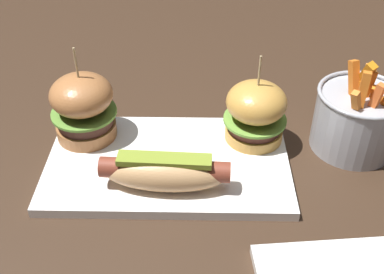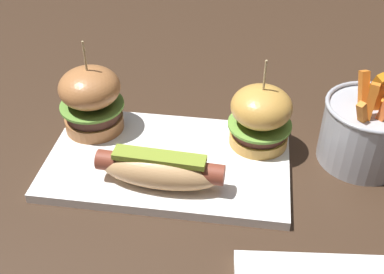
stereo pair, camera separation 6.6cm
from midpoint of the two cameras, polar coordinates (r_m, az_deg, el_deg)
name	(u,v)px [view 1 (the left image)]	position (r m, az deg, el deg)	size (l,w,h in m)	color
ground_plane	(168,166)	(0.70, -5.54, -3.61)	(3.00, 3.00, 0.00)	#382619
platter_main	(168,163)	(0.69, -5.58, -3.17)	(0.34, 0.21, 0.01)	white
hot_dog	(168,172)	(0.63, -5.83, -4.22)	(0.17, 0.06, 0.05)	tan
slider_left	(83,107)	(0.72, -15.32, 3.40)	(0.10, 0.10, 0.15)	#AC6D3D
slider_right	(256,112)	(0.70, 4.87, 2.91)	(0.09, 0.09, 0.14)	gold
fries_bucket	(357,118)	(0.73, 16.54, 2.06)	(0.13, 0.13, 0.15)	#A8AAB2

